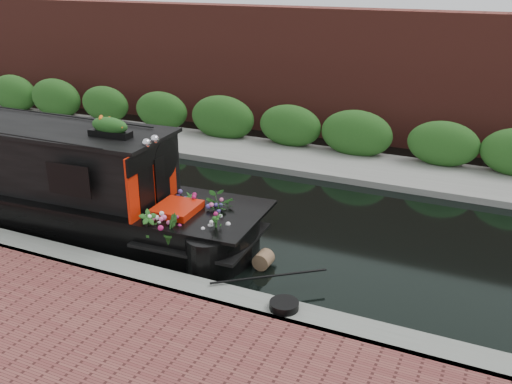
% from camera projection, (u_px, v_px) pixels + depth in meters
% --- Properties ---
extents(ground, '(80.00, 80.00, 0.00)m').
position_uv_depth(ground, '(201.00, 210.00, 13.02)').
color(ground, black).
rests_on(ground, ground).
extents(near_bank_coping, '(40.00, 0.60, 0.50)m').
position_uv_depth(near_bank_coping, '(109.00, 277.00, 10.24)').
color(near_bank_coping, slate).
rests_on(near_bank_coping, ground).
extents(far_bank_path, '(40.00, 2.40, 0.34)m').
position_uv_depth(far_bank_path, '(273.00, 158.00, 16.56)').
color(far_bank_path, gray).
rests_on(far_bank_path, ground).
extents(far_hedge, '(40.00, 1.10, 2.80)m').
position_uv_depth(far_hedge, '(285.00, 149.00, 17.32)').
color(far_hedge, '#24531B').
rests_on(far_hedge, ground).
extents(far_brick_wall, '(40.00, 1.00, 8.00)m').
position_uv_depth(far_brick_wall, '(309.00, 132.00, 19.09)').
color(far_brick_wall, maroon).
rests_on(far_brick_wall, ground).
extents(narrowboat, '(11.72, 2.63, 2.72)m').
position_uv_depth(narrowboat, '(5.00, 177.00, 12.72)').
color(narrowboat, black).
rests_on(narrowboat, ground).
extents(rope_fender, '(0.32, 0.33, 0.32)m').
position_uv_depth(rope_fender, '(263.00, 260.00, 10.50)').
color(rope_fender, brown).
rests_on(rope_fender, ground).
extents(coiled_mooring_rope, '(0.46, 0.46, 0.12)m').
position_uv_depth(coiled_mooring_rope, '(284.00, 305.00, 8.82)').
color(coiled_mooring_rope, black).
rests_on(coiled_mooring_rope, near_bank_coping).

